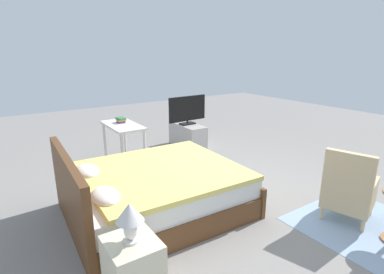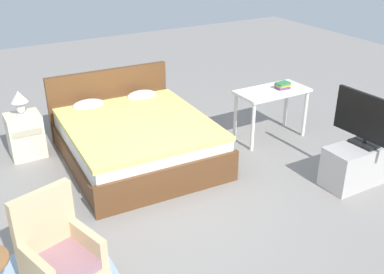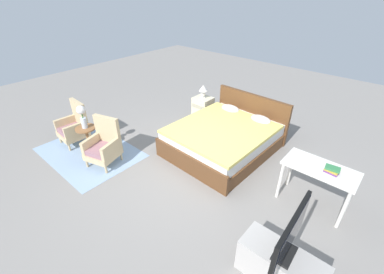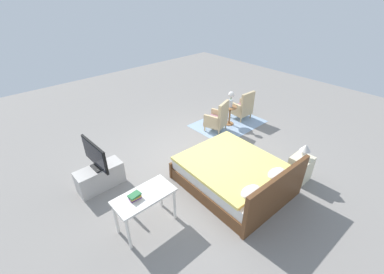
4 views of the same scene
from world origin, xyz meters
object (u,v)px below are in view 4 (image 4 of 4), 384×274
book_stack (135,196)px  flower_vase (231,98)px  bed (235,175)px  nightstand (300,169)px  armchair_by_window_right (218,119)px  tv_flatscreen (95,155)px  side_table (230,113)px  vanity_desk (145,200)px  tv_stand (100,177)px  armchair_by_window_left (243,108)px  table_lamp (305,149)px

book_stack → flower_vase: bearing=-160.0°
bed → nightstand: 1.48m
armchair_by_window_right → nightstand: size_ratio=1.55×
bed → tv_flatscreen: tv_flatscreen is taller
side_table → vanity_desk: bearing=21.1°
tv_stand → armchair_by_window_left: bearing=180.0°
nightstand → table_lamp: 0.51m
side_table → tv_flatscreen: bearing=0.3°
armchair_by_window_left → side_table: size_ratio=1.58×
nightstand → flower_vase: bearing=-106.8°
armchair_by_window_right → flower_vase: flower_vase is taller
flower_vase → nightstand: bearing=73.2°
bed → armchair_by_window_left: bearing=-144.3°
armchair_by_window_left → armchair_by_window_right: (1.15, -0.00, 0.00)m
bed → armchair_by_window_right: size_ratio=2.41×
nightstand → tv_stand: bearing=-38.9°
side_table → vanity_desk: (4.02, 1.55, 0.26)m
bed → book_stack: size_ratio=10.46×
bed → armchair_by_window_right: (-1.50, -1.91, 0.09)m
nightstand → table_lamp: size_ratio=1.80×
vanity_desk → book_stack: book_stack is taller
armchair_by_window_right → vanity_desk: size_ratio=0.88×
armchair_by_window_right → tv_stand: (3.61, 0.00, -0.13)m
tv_flatscreen → vanity_desk: (-0.16, 1.53, -0.19)m
nightstand → tv_flatscreen: 4.34m
table_lamp → tv_stand: 4.34m
bed → nightstand: bearing=147.1°
armchair_by_window_right → armchair_by_window_left: bearing=179.9°
vanity_desk → armchair_by_window_right: bearing=-156.1°
vanity_desk → bed: bearing=169.1°
flower_vase → side_table: bearing=0.0°
flower_vase → book_stack: bearing=20.0°
armchair_by_window_right → table_lamp: (0.26, 2.71, 0.43)m
tv_flatscreen → side_table: bearing=-179.7°
bed → armchair_by_window_left: (-2.65, -1.90, 0.09)m
nightstand → tv_flatscreen: tv_flatscreen is taller
armchair_by_window_right → nightstand: (0.26, 2.71, -0.09)m
bed → flower_vase: bearing=-136.9°
armchair_by_window_right → side_table: (-0.57, -0.02, -0.02)m
side_table → nightstand: 2.86m
tv_flatscreen → book_stack: bearing=90.2°
side_table → flower_vase: flower_vase is taller
nightstand → vanity_desk: bearing=-20.3°
armchair_by_window_right → tv_stand: size_ratio=0.96×
armchair_by_window_right → table_lamp: size_ratio=2.79×
bed → tv_stand: bed is taller
armchair_by_window_left → book_stack: size_ratio=4.34×
nightstand → vanity_desk: 3.42m
tv_stand → flower_vase: bearing=-179.7°
side_table → tv_flatscreen: tv_flatscreen is taller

